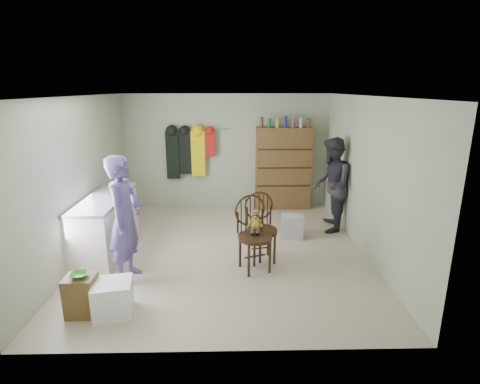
{
  "coord_description": "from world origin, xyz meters",
  "views": [
    {
      "loc": [
        0.12,
        -5.77,
        2.62
      ],
      "look_at": [
        0.25,
        0.2,
        0.95
      ],
      "focal_mm": 28.0,
      "sensor_mm": 36.0,
      "label": 1
    }
  ],
  "objects_px": {
    "counter": "(106,224)",
    "chair_far": "(261,225)",
    "chair_front": "(254,229)",
    "dresser": "(283,168)"
  },
  "relations": [
    {
      "from": "chair_front",
      "to": "dresser",
      "type": "height_order",
      "value": "dresser"
    },
    {
      "from": "counter",
      "to": "chair_front",
      "type": "height_order",
      "value": "chair_front"
    },
    {
      "from": "chair_far",
      "to": "dresser",
      "type": "xyz_separation_m",
      "value": [
        0.69,
        2.65,
        0.33
      ]
    },
    {
      "from": "chair_far",
      "to": "dresser",
      "type": "relative_size",
      "value": 0.52
    },
    {
      "from": "chair_front",
      "to": "chair_far",
      "type": "height_order",
      "value": "chair_front"
    },
    {
      "from": "chair_front",
      "to": "chair_far",
      "type": "distance_m",
      "value": 0.34
    },
    {
      "from": "chair_far",
      "to": "counter",
      "type": "bearing_deg",
      "value": 160.37
    },
    {
      "from": "chair_front",
      "to": "chair_far",
      "type": "relative_size",
      "value": 1.04
    },
    {
      "from": "counter",
      "to": "chair_far",
      "type": "relative_size",
      "value": 1.73
    },
    {
      "from": "counter",
      "to": "dresser",
      "type": "bearing_deg",
      "value": 35.69
    }
  ]
}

